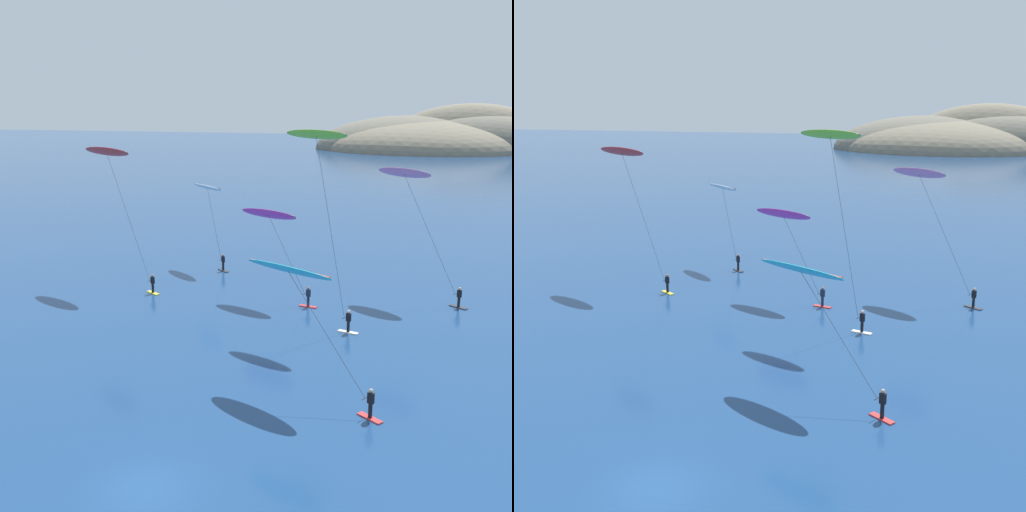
% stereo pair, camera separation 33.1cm
% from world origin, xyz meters
% --- Properties ---
extents(ground_plane, '(600.00, 600.00, 0.00)m').
position_xyz_m(ground_plane, '(0.00, 0.00, 0.00)').
color(ground_plane, navy).
extents(headland_island, '(85.47, 53.28, 30.88)m').
position_xyz_m(headland_island, '(11.82, 203.41, 0.00)').
color(headland_island, '#6B6656').
rests_on(headland_island, ground).
extents(kitesurfer_cyan, '(8.86, 5.30, 7.53)m').
position_xyz_m(kitesurfer_cyan, '(3.89, 11.45, 6.64)').
color(kitesurfer_cyan, red).
rests_on(kitesurfer_cyan, ground).
extents(kitesurfer_lime, '(6.17, 3.05, 14.42)m').
position_xyz_m(kitesurfer_lime, '(3.23, 22.59, 12.63)').
color(kitesurfer_lime, silver).
rests_on(kitesurfer_lime, ground).
extents(kitesurfer_pink, '(8.26, 5.19, 11.00)m').
position_xyz_m(kitesurfer_pink, '(9.02, 32.22, 9.72)').
color(kitesurfer_pink, '#2D2D33').
rests_on(kitesurfer_pink, ground).
extents(kitesurfer_white, '(5.10, 4.35, 8.32)m').
position_xyz_m(kitesurfer_white, '(-10.28, 36.99, 7.23)').
color(kitesurfer_white, '#2D2D33').
rests_on(kitesurfer_white, ground).
extents(kitesurfer_red, '(8.53, 4.38, 12.44)m').
position_xyz_m(kitesurfer_red, '(-16.37, 28.59, 11.09)').
color(kitesurfer_red, yellow).
rests_on(kitesurfer_red, ground).
extents(kitesurfer_magenta, '(7.31, 3.48, 7.74)m').
position_xyz_m(kitesurfer_magenta, '(-1.59, 27.98, 6.71)').
color(kitesurfer_magenta, red).
rests_on(kitesurfer_magenta, ground).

